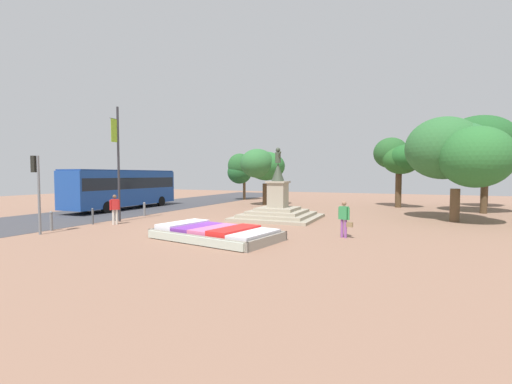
% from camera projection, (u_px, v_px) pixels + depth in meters
% --- Properties ---
extents(ground_plane, '(80.22, 80.22, 0.00)m').
position_uv_depth(ground_plane, '(208.00, 228.00, 18.49)').
color(ground_plane, '#8C6651').
extents(street_asphalt_strip, '(8.12, 70.19, 0.01)m').
position_uv_depth(street_asphalt_strip, '(63.00, 218.00, 22.94)').
color(street_asphalt_strip, '#3D3D42').
rests_on(street_asphalt_strip, ground_plane).
extents(flower_planter, '(6.11, 4.10, 0.60)m').
position_uv_depth(flower_planter, '(215.00, 233.00, 15.44)').
color(flower_planter, '#38281C').
rests_on(flower_planter, ground_plane).
extents(statue_monument, '(5.16, 5.16, 4.68)m').
position_uv_depth(statue_monument, '(278.00, 209.00, 22.52)').
color(statue_monument, gray).
rests_on(statue_monument, ground_plane).
extents(traffic_light_near_crossing, '(0.41, 0.30, 3.82)m').
position_uv_depth(traffic_light_near_crossing, '(37.00, 180.00, 16.51)').
color(traffic_light_near_crossing, slate).
rests_on(traffic_light_near_crossing, ground_plane).
extents(banner_pole, '(0.14, 0.68, 7.05)m').
position_uv_depth(banner_pole, '(118.00, 162.00, 21.00)').
color(banner_pole, '#2D2D33').
rests_on(banner_pole, ground_plane).
extents(city_bus, '(2.70, 10.69, 3.30)m').
position_uv_depth(city_bus, '(123.00, 187.00, 28.84)').
color(city_bus, '#1E4799').
rests_on(city_bus, ground_plane).
extents(pedestrian_with_handbag, '(0.70, 0.38, 1.70)m').
position_uv_depth(pedestrian_with_handbag, '(344.00, 217.00, 15.70)').
color(pedestrian_with_handbag, '#8C4C99').
rests_on(pedestrian_with_handbag, ground_plane).
extents(pedestrian_near_planter, '(0.39, 0.50, 1.74)m').
position_uv_depth(pedestrian_near_planter, '(115.00, 207.00, 19.92)').
color(pedestrian_near_planter, beige).
rests_on(pedestrian_near_planter, ground_plane).
extents(kerb_bollard_south, '(0.16, 0.16, 1.02)m').
position_uv_depth(kerb_bollard_south, '(51.00, 220.00, 17.71)').
color(kerb_bollard_south, slate).
rests_on(kerb_bollard_south, ground_plane).
extents(kerb_bollard_mid_a, '(0.13, 0.13, 0.96)m').
position_uv_depth(kerb_bollard_mid_a, '(93.00, 216.00, 19.94)').
color(kerb_bollard_mid_a, '#4C5156').
rests_on(kerb_bollard_mid_a, ground_plane).
extents(kerb_bollard_mid_b, '(0.15, 0.15, 0.84)m').
position_uv_depth(kerb_bollard_mid_b, '(115.00, 214.00, 21.53)').
color(kerb_bollard_mid_b, '#2D2D33').
rests_on(kerb_bollard_mid_b, ground_plane).
extents(kerb_bollard_north, '(0.17, 0.17, 0.98)m').
position_uv_depth(kerb_bollard_north, '(144.00, 209.00, 23.99)').
color(kerb_bollard_north, slate).
rests_on(kerb_bollard_north, ground_plane).
extents(park_tree_far_left, '(5.84, 5.94, 6.61)m').
position_uv_depth(park_tree_far_left, '(457.00, 151.00, 21.26)').
color(park_tree_far_left, brown).
rests_on(park_tree_far_left, ground_plane).
extents(park_tree_behind_statue, '(3.86, 4.05, 5.51)m').
position_uv_depth(park_tree_behind_statue, '(488.00, 163.00, 30.89)').
color(park_tree_behind_statue, '#4C3823').
rests_on(park_tree_behind_statue, ground_plane).
extents(park_tree_far_right, '(3.00, 3.45, 5.34)m').
position_uv_depth(park_tree_far_right, '(241.00, 168.00, 39.47)').
color(park_tree_far_right, brown).
rests_on(park_tree_far_right, ground_plane).
extents(park_tree_street_side, '(4.33, 4.27, 6.28)m').
position_uv_depth(park_tree_street_side, '(399.00, 157.00, 30.20)').
color(park_tree_street_side, '#4C3823').
rests_on(park_tree_street_side, ground_plane).
extents(park_tree_mid_canopy, '(5.53, 5.45, 7.34)m').
position_uv_depth(park_tree_mid_canopy, '(480.00, 145.00, 25.93)').
color(park_tree_mid_canopy, '#4C3823').
rests_on(park_tree_mid_canopy, ground_plane).
extents(park_tree_distant, '(3.88, 4.54, 5.34)m').
position_uv_depth(park_tree_distant, '(262.00, 165.00, 32.68)').
color(park_tree_distant, '#4C3823').
rests_on(park_tree_distant, ground_plane).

